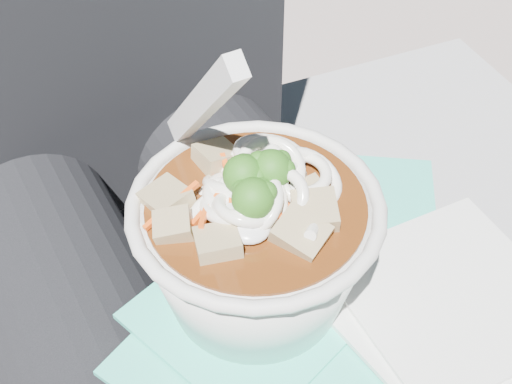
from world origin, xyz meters
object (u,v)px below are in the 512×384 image
lap (238,379)px  udon_bowl (255,236)px  person_body (183,270)px  plastic_bag (315,329)px

lap → udon_bowl: 0.14m
person_body → plastic_bag: person_body is taller
lap → person_body: (-0.00, 0.09, 0.02)m
plastic_bag → udon_bowl: 0.08m
plastic_bag → udon_bowl: size_ratio=1.79×
plastic_bag → udon_bowl: bearing=118.6°
lap → person_body: bearing=90.0°
plastic_bag → udon_bowl: (-0.02, 0.04, 0.06)m
lap → udon_bowl: udon_bowl is taller
person_body → udon_bowl: person_body is taller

